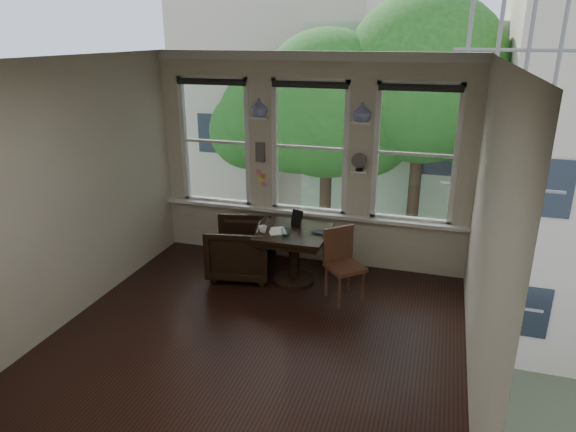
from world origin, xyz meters
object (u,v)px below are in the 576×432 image
(table, at_px, (294,257))
(mug, at_px, (263,230))
(laptop, at_px, (320,234))
(side_chair_right, at_px, (345,267))
(armchair_left, at_px, (241,249))

(table, xyz_separation_m, mug, (-0.37, -0.20, 0.42))
(laptop, bearing_deg, table, -166.38)
(side_chair_right, relative_size, mug, 8.58)
(side_chair_right, distance_m, mug, 1.17)
(table, height_order, mug, mug)
(laptop, bearing_deg, mug, -148.02)
(armchair_left, height_order, laptop, armchair_left)
(mug, bearing_deg, table, 28.18)
(mug, bearing_deg, armchair_left, 153.85)
(side_chair_right, height_order, mug, side_chair_right)
(laptop, relative_size, mug, 2.73)
(table, height_order, side_chair_right, side_chair_right)
(table, xyz_separation_m, laptop, (0.37, -0.04, 0.39))
(laptop, distance_m, mug, 0.76)
(table, relative_size, armchair_left, 1.03)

